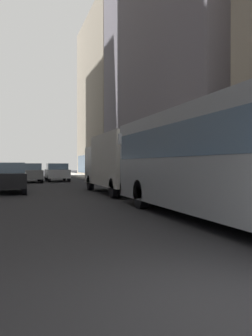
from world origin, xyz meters
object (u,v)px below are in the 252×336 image
(transit_bus, at_px, (225,155))
(car_grey_wagon, at_px, (30,173))
(car_black_suv, at_px, (9,177))
(box_truck, at_px, (120,162))
(car_silver_sedan, at_px, (57,172))

(transit_bus, relative_size, car_grey_wagon, 2.46)
(car_black_suv, relative_size, car_grey_wagon, 1.02)
(car_black_suv, bearing_deg, box_truck, -21.71)
(transit_bus, xyz_separation_m, car_grey_wagon, (-4.00, 24.73, -0.95))
(car_silver_sedan, height_order, car_grey_wagon, same)
(car_black_suv, height_order, car_grey_wagon, same)
(transit_bus, xyz_separation_m, car_black_suv, (-5.60, 12.58, -0.95))
(car_black_suv, height_order, box_truck, box_truck)
(transit_bus, relative_size, box_truck, 1.54)
(transit_bus, distance_m, car_silver_sedan, 25.94)
(car_black_suv, xyz_separation_m, car_grey_wagon, (1.60, 12.15, 0.00))
(car_black_suv, xyz_separation_m, box_truck, (5.60, -2.23, 0.84))
(car_black_suv, distance_m, car_grey_wagon, 12.26)
(transit_bus, height_order, car_grey_wagon, transit_bus)
(car_silver_sedan, height_order, box_truck, box_truck)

